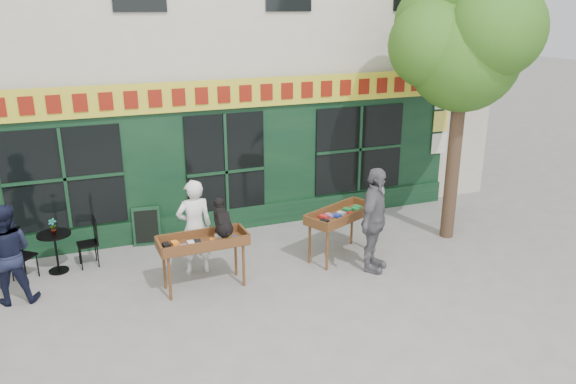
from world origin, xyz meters
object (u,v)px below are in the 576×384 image
object	(u,v)px
man_right	(374,220)
dog	(222,217)
woman	(195,227)
book_cart_right	(341,217)
book_cart_center	(203,244)
man_left	(7,254)
bistro_table	(55,245)

from	to	relation	value
man_right	dog	bearing A→B (deg)	127.29
woman	book_cart_right	size ratio (longest dim) A/B	1.10
book_cart_center	man_right	xyz separation A→B (m)	(3.09, -0.45, 0.17)
man_right	man_left	bearing A→B (deg)	125.18
dog	book_cart_right	xyz separation A→B (m)	(2.44, 0.35, -0.47)
man_right	man_left	world-z (taller)	man_right
book_cart_center	bistro_table	distance (m)	2.90
book_cart_center	woman	distance (m)	0.65
book_cart_right	man_left	xyz separation A→B (m)	(-5.89, 0.40, 0.04)
woman	bistro_table	distance (m)	2.61
woman	book_cart_right	distance (m)	2.81
book_cart_center	man_left	distance (m)	3.18
dog	man_right	xyz separation A→B (m)	(2.74, -0.40, -0.30)
book_cart_center	man_left	xyz separation A→B (m)	(-3.10, 0.69, 0.04)
man_left	dog	bearing A→B (deg)	172.61
man_right	man_left	size ratio (longest dim) A/B	1.15
dog	bistro_table	bearing A→B (deg)	147.30
woman	bistro_table	size ratio (longest dim) A/B	2.36
bistro_table	book_cart_right	bearing A→B (deg)	-14.01
bistro_table	man_left	world-z (taller)	man_left
book_cart_center	man_right	size ratio (longest dim) A/B	0.77
bistro_table	man_left	bearing A→B (deg)	-127.87
bistro_table	book_cart_center	bearing A→B (deg)	-33.53
book_cart_right	bistro_table	xyz separation A→B (m)	(-5.19, 1.30, -0.28)
book_cart_right	man_left	world-z (taller)	man_left
book_cart_right	dog	bearing A→B (deg)	163.77
man_right	book_cart_right	bearing A→B (deg)	67.46
woman	bistro_table	bearing A→B (deg)	-23.30
book_cart_center	woman	xyz separation A→B (m)	(0.00, 0.65, 0.07)
bistro_table	man_left	distance (m)	1.18
book_cart_right	man_right	world-z (taller)	man_right
book_cart_right	bistro_table	world-z (taller)	book_cart_right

